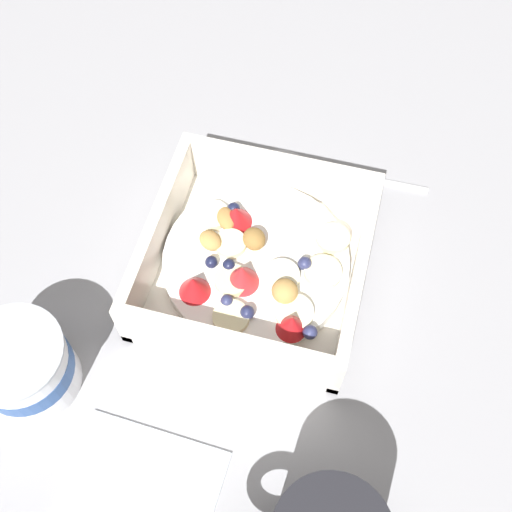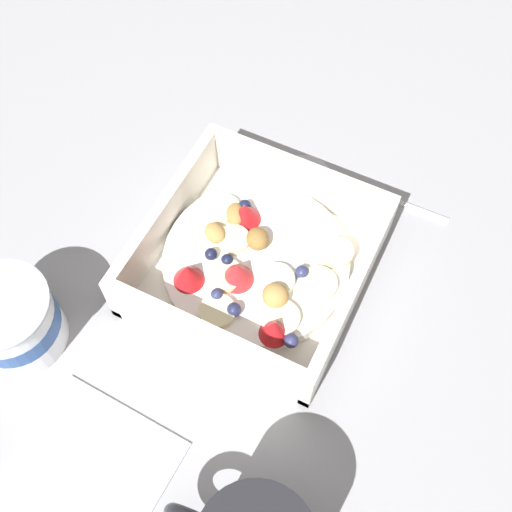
{
  "view_description": "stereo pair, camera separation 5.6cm",
  "coord_description": "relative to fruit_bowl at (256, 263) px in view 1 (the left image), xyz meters",
  "views": [
    {
      "loc": [
        -0.28,
        -0.08,
        0.52
      ],
      "look_at": [
        -0.01,
        -0.01,
        0.03
      ],
      "focal_mm": 44.02,
      "sensor_mm": 36.0,
      "label": 1
    },
    {
      "loc": [
        -0.26,
        -0.13,
        0.52
      ],
      "look_at": [
        -0.01,
        -0.01,
        0.03
      ],
      "focal_mm": 44.02,
      "sensor_mm": 36.0,
      "label": 2
    }
  ],
  "objects": [
    {
      "name": "ground_plane",
      "position": [
        0.02,
        0.01,
        -0.02
      ],
      "size": [
        2.4,
        2.4,
        0.0
      ],
      "primitive_type": "plane",
      "color": "#9E9EA3"
    },
    {
      "name": "spoon",
      "position": [
        0.13,
        -0.02,
        -0.02
      ],
      "size": [
        0.03,
        0.17,
        0.01
      ],
      "color": "silver",
      "rests_on": "ground"
    },
    {
      "name": "fruit_bowl",
      "position": [
        0.0,
        0.0,
        0.0
      ],
      "size": [
        0.19,
        0.19,
        0.06
      ],
      "color": "white",
      "rests_on": "ground"
    },
    {
      "name": "folded_napkin",
      "position": [
        -0.22,
        0.04,
        -0.02
      ],
      "size": [
        0.12,
        0.12,
        0.01
      ],
      "primitive_type": "cube",
      "rotation": [
        0.0,
        0.0,
        -0.04
      ],
      "color": "silver",
      "rests_on": "ground"
    },
    {
      "name": "yogurt_cup",
      "position": [
        -0.15,
        0.15,
        0.01
      ],
      "size": [
        0.08,
        0.08,
        0.07
      ],
      "color": "white",
      "rests_on": "ground"
    }
  ]
}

